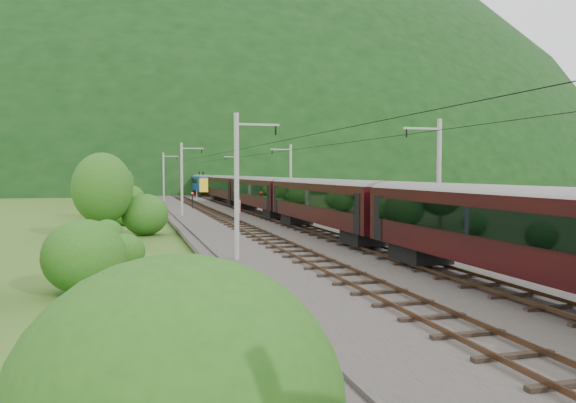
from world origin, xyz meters
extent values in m
plane|color=#365219|center=(0.00, 0.00, 0.00)|extent=(600.00, 600.00, 0.00)
cube|color=#38332D|center=(0.00, 10.00, 0.15)|extent=(14.00, 220.00, 0.30)
cube|color=brown|center=(-3.12, 10.00, 0.49)|extent=(0.08, 220.00, 0.15)
cube|color=brown|center=(-1.68, 10.00, 0.49)|extent=(0.08, 220.00, 0.15)
cube|color=black|center=(-2.40, 10.00, 0.36)|extent=(2.40, 220.00, 0.12)
cube|color=brown|center=(1.68, 10.00, 0.49)|extent=(0.08, 220.00, 0.15)
cube|color=brown|center=(3.12, 10.00, 0.49)|extent=(0.08, 220.00, 0.15)
cube|color=black|center=(2.40, 10.00, 0.36)|extent=(2.40, 220.00, 0.12)
cylinder|color=gray|center=(-6.20, 0.00, 4.30)|extent=(0.28, 0.28, 8.00)
cube|color=gray|center=(-5.00, 0.00, 7.70)|extent=(2.40, 0.12, 0.12)
cylinder|color=black|center=(-4.00, 0.00, 7.40)|extent=(0.10, 0.10, 0.50)
cylinder|color=gray|center=(-6.20, 32.00, 4.30)|extent=(0.28, 0.28, 8.00)
cube|color=gray|center=(-5.00, 32.00, 7.70)|extent=(2.40, 0.12, 0.12)
cylinder|color=black|center=(-4.00, 32.00, 7.40)|extent=(0.10, 0.10, 0.50)
cylinder|color=gray|center=(-6.20, 64.00, 4.30)|extent=(0.28, 0.28, 8.00)
cube|color=gray|center=(-5.00, 64.00, 7.70)|extent=(2.40, 0.12, 0.12)
cylinder|color=black|center=(-4.00, 64.00, 7.40)|extent=(0.10, 0.10, 0.50)
cylinder|color=gray|center=(-6.20, 96.00, 4.30)|extent=(0.28, 0.28, 8.00)
cube|color=gray|center=(-5.00, 96.00, 7.70)|extent=(2.40, 0.12, 0.12)
cylinder|color=black|center=(-4.00, 96.00, 7.40)|extent=(0.10, 0.10, 0.50)
cylinder|color=gray|center=(-6.20, 128.00, 4.30)|extent=(0.28, 0.28, 8.00)
cube|color=gray|center=(-5.00, 128.00, 7.70)|extent=(2.40, 0.12, 0.12)
cylinder|color=black|center=(-4.00, 128.00, 7.40)|extent=(0.10, 0.10, 0.50)
cylinder|color=gray|center=(6.20, 0.00, 4.30)|extent=(0.28, 0.28, 8.00)
cube|color=gray|center=(5.00, 0.00, 7.70)|extent=(2.40, 0.12, 0.12)
cylinder|color=black|center=(4.00, 0.00, 7.40)|extent=(0.10, 0.10, 0.50)
cylinder|color=gray|center=(6.20, 32.00, 4.30)|extent=(0.28, 0.28, 8.00)
cube|color=gray|center=(5.00, 32.00, 7.70)|extent=(2.40, 0.12, 0.12)
cylinder|color=black|center=(4.00, 32.00, 7.40)|extent=(0.10, 0.10, 0.50)
cylinder|color=gray|center=(6.20, 64.00, 4.30)|extent=(0.28, 0.28, 8.00)
cube|color=gray|center=(5.00, 64.00, 7.70)|extent=(2.40, 0.12, 0.12)
cylinder|color=black|center=(4.00, 64.00, 7.40)|extent=(0.10, 0.10, 0.50)
cylinder|color=gray|center=(6.20, 96.00, 4.30)|extent=(0.28, 0.28, 8.00)
cube|color=gray|center=(5.00, 96.00, 7.70)|extent=(2.40, 0.12, 0.12)
cylinder|color=black|center=(4.00, 96.00, 7.40)|extent=(0.10, 0.10, 0.50)
cylinder|color=gray|center=(6.20, 128.00, 4.30)|extent=(0.28, 0.28, 8.00)
cube|color=gray|center=(5.00, 128.00, 7.70)|extent=(2.40, 0.12, 0.12)
cylinder|color=black|center=(4.00, 128.00, 7.40)|extent=(0.10, 0.10, 0.50)
cylinder|color=black|center=(-2.40, 10.00, 7.10)|extent=(0.03, 198.00, 0.03)
cylinder|color=black|center=(2.40, 10.00, 7.10)|extent=(0.03, 198.00, 0.03)
ellipsoid|color=black|center=(0.00, 260.00, 0.00)|extent=(504.00, 360.00, 244.00)
cube|color=black|center=(2.40, -11.90, 2.84)|extent=(2.75, 20.83, 2.84)
cylinder|color=slate|center=(2.40, -11.90, 4.12)|extent=(2.75, 20.73, 2.75)
cube|color=black|center=(1.01, -11.90, 3.18)|extent=(0.05, 18.33, 1.09)
cube|color=black|center=(3.79, -11.90, 3.18)|extent=(0.05, 18.33, 1.09)
cube|color=black|center=(2.40, -4.61, 1.00)|extent=(2.08, 3.03, 0.85)
cube|color=black|center=(2.40, 9.78, 2.84)|extent=(2.75, 20.83, 2.84)
cylinder|color=slate|center=(2.40, 9.78, 4.12)|extent=(2.75, 20.73, 2.75)
cube|color=black|center=(1.01, 9.78, 3.18)|extent=(0.05, 18.33, 1.09)
cube|color=black|center=(3.79, 9.78, 3.18)|extent=(0.05, 18.33, 1.09)
cube|color=black|center=(2.40, 2.49, 1.00)|extent=(2.08, 3.03, 0.85)
cube|color=black|center=(2.40, 17.07, 1.00)|extent=(2.08, 3.03, 0.85)
cube|color=black|center=(2.40, 31.47, 2.84)|extent=(2.75, 20.83, 2.84)
cylinder|color=slate|center=(2.40, 31.47, 4.12)|extent=(2.75, 20.73, 2.75)
cube|color=black|center=(1.01, 31.47, 3.18)|extent=(0.05, 18.33, 1.09)
cube|color=black|center=(3.79, 31.47, 3.18)|extent=(0.05, 18.33, 1.09)
cube|color=black|center=(2.40, 24.17, 1.00)|extent=(2.08, 3.03, 0.85)
cube|color=black|center=(2.40, 38.76, 1.00)|extent=(2.08, 3.03, 0.85)
cube|color=black|center=(2.40, 53.15, 2.84)|extent=(2.75, 20.83, 2.84)
cylinder|color=slate|center=(2.40, 53.15, 4.12)|extent=(2.75, 20.73, 2.75)
cube|color=black|center=(1.01, 53.15, 3.18)|extent=(0.05, 18.33, 1.09)
cube|color=black|center=(3.79, 53.15, 3.18)|extent=(0.05, 18.33, 1.09)
cube|color=black|center=(2.40, 45.86, 1.00)|extent=(2.08, 3.03, 0.85)
cube|color=black|center=(2.40, 60.44, 1.00)|extent=(2.08, 3.03, 0.85)
cube|color=navy|center=(2.40, 83.36, 2.84)|extent=(2.75, 17.05, 2.84)
cylinder|color=slate|center=(2.40, 83.36, 4.12)|extent=(2.75, 16.96, 2.75)
cube|color=black|center=(1.01, 83.36, 3.18)|extent=(0.05, 15.00, 1.09)
cube|color=black|center=(3.79, 83.36, 3.18)|extent=(0.05, 15.00, 1.09)
cube|color=black|center=(2.40, 77.39, 1.00)|extent=(2.08, 3.03, 0.85)
cube|color=black|center=(2.40, 89.33, 1.00)|extent=(2.08, 3.03, 0.85)
cube|color=yellow|center=(2.40, 91.68, 2.65)|extent=(2.80, 0.50, 2.56)
cube|color=yellow|center=(2.40, 75.04, 2.65)|extent=(2.80, 0.50, 2.56)
cube|color=black|center=(2.40, 86.36, 4.78)|extent=(0.08, 1.60, 0.85)
cylinder|color=red|center=(-0.41, 67.43, 1.06)|extent=(0.16, 0.16, 1.52)
cylinder|color=red|center=(0.63, 33.92, 1.11)|extent=(0.17, 0.17, 1.62)
cylinder|color=black|center=(-3.69, 44.49, 1.29)|extent=(0.14, 0.14, 1.98)
sphere|color=red|center=(-3.69, 44.49, 2.33)|extent=(0.24, 0.24, 0.24)
ellipsoid|color=#245316|center=(-12.60, -16.54, 1.08)|extent=(2.41, 2.41, 2.17)
ellipsoid|color=#245316|center=(-13.70, -5.27, 1.56)|extent=(3.47, 3.47, 3.13)
ellipsoid|color=#245316|center=(-12.09, 0.38, 0.95)|extent=(2.10, 2.10, 1.89)
ellipsoid|color=#245316|center=(-13.27, 9.42, 0.96)|extent=(2.13, 2.13, 1.92)
ellipsoid|color=#245316|center=(-10.58, 16.47, 1.68)|extent=(3.73, 3.73, 3.35)
ellipsoid|color=#245316|center=(-12.26, 25.33, 1.03)|extent=(2.29, 2.29, 2.06)
ellipsoid|color=#245316|center=(-12.43, 36.40, 1.28)|extent=(2.85, 2.85, 2.56)
ellipsoid|color=#245316|center=(-14.26, 44.36, 1.18)|extent=(2.63, 2.63, 2.37)
ellipsoid|color=#245316|center=(-11.39, 52.03, 1.61)|extent=(3.58, 3.58, 3.22)
ellipsoid|color=#245316|center=(-13.18, 62.05, 0.97)|extent=(2.16, 2.16, 1.94)
ellipsoid|color=#245316|center=(-14.29, 67.80, 2.06)|extent=(4.59, 4.59, 4.13)
ellipsoid|color=#245316|center=(-14.54, 76.52, 1.00)|extent=(2.22, 2.22, 2.00)
ellipsoid|color=#245316|center=(-15.43, 86.01, 1.55)|extent=(3.44, 3.44, 3.10)
ellipsoid|color=#245316|center=(-10.24, 93.99, 1.18)|extent=(2.62, 2.62, 2.36)
cylinder|color=black|center=(-13.78, 15.50, 1.80)|extent=(0.24, 0.24, 3.59)
ellipsoid|color=#245316|center=(-13.78, 15.50, 3.85)|extent=(4.62, 4.62, 5.54)
cylinder|color=black|center=(-15.10, 35.54, 1.37)|extent=(0.24, 0.24, 2.75)
ellipsoid|color=#245316|center=(-15.10, 35.54, 2.94)|extent=(3.53, 3.53, 4.24)
cylinder|color=black|center=(-12.97, 59.05, 1.61)|extent=(0.24, 0.24, 3.23)
ellipsoid|color=#245316|center=(-12.97, 59.05, 3.46)|extent=(4.15, 4.15, 4.98)
ellipsoid|color=#245316|center=(12.74, 10.86, 1.26)|extent=(2.79, 2.79, 2.51)
ellipsoid|color=#245316|center=(9.66, 30.23, 1.21)|extent=(2.68, 2.68, 2.42)
ellipsoid|color=#245316|center=(10.14, 54.24, 1.12)|extent=(2.48, 2.48, 2.23)
camera|label=1|loc=(-11.91, -30.08, 5.10)|focal=35.00mm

